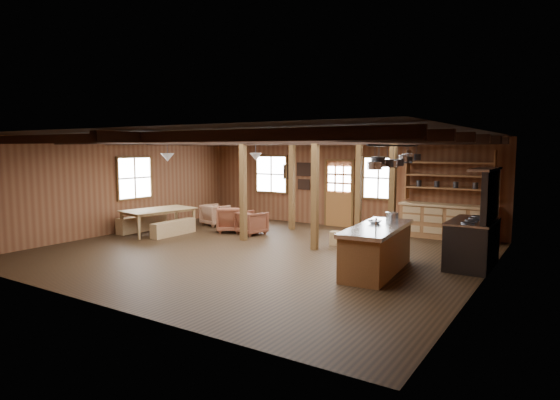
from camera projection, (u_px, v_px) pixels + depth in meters
name	position (u px, v px, depth m)	size (l,w,h in m)	color
room	(258.00, 194.00, 11.12)	(10.04, 9.04, 2.84)	black
ceiling_joists	(262.00, 140.00, 11.13)	(9.80, 8.82, 0.18)	black
timber_posts	(318.00, 189.00, 12.58)	(3.95, 2.35, 2.80)	#4B3115
back_door	(339.00, 199.00, 14.90)	(1.02, 0.08, 2.15)	brown
window_back_left	(272.00, 174.00, 16.23)	(1.32, 0.06, 1.32)	white
window_back_right	(379.00, 178.00, 14.12)	(1.02, 0.06, 1.32)	white
window_left	(134.00, 178.00, 14.19)	(0.14, 1.24, 1.32)	white
notice_boards	(299.00, 174.00, 15.62)	(1.08, 0.03, 0.90)	silver
back_counter	(447.00, 217.00, 12.89)	(2.55, 0.60, 2.45)	brown
pendant_lamps	(213.00, 157.00, 13.08)	(1.86, 2.36, 0.66)	#303033
pot_rack	(394.00, 160.00, 9.49)	(0.42, 3.00, 0.46)	#303033
kitchen_island	(377.00, 249.00, 9.42)	(1.09, 2.56, 1.20)	brown
step_stool	(337.00, 238.00, 12.10)	(0.39, 0.28, 0.35)	#997445
commercial_range	(475.00, 236.00, 9.79)	(0.87, 1.70, 2.09)	#303033
dining_table	(160.00, 221.00, 13.74)	(2.04, 1.14, 0.72)	olive
bench_wall	(142.00, 223.00, 14.16)	(0.32, 1.71, 0.47)	#997445
bench_aisle	(174.00, 228.00, 13.45)	(0.29, 1.53, 0.42)	#997445
armchair_a	(231.00, 219.00, 14.00)	(0.82, 0.84, 0.77)	brown
armchair_b	(252.00, 223.00, 13.59)	(0.73, 0.75, 0.68)	brown
armchair_c	(215.00, 215.00, 15.21)	(0.73, 0.75, 0.69)	brown
counter_pot	(392.00, 216.00, 10.17)	(0.28, 0.28, 0.17)	silver
bowl	(375.00, 222.00, 9.70)	(0.27, 0.27, 0.07)	silver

